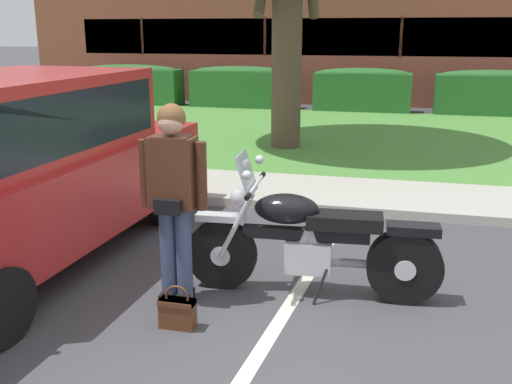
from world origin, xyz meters
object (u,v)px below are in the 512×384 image
at_px(motorcycle, 320,242).
at_px(brick_building, 402,38).
at_px(hedge_center_left, 241,86).
at_px(rider_person, 174,191).
at_px(hedge_right, 496,92).
at_px(handbag, 177,311).
at_px(parked_suv_adjacent, 14,169).
at_px(hedge_left, 131,84).
at_px(hedge_center_right, 362,89).

bearing_deg(motorcycle, brick_building, 88.30).
bearing_deg(hedge_center_left, brick_building, 50.07).
xyz_separation_m(rider_person, hedge_center_left, (-2.83, 12.50, -0.34)).
xyz_separation_m(hedge_center_left, hedge_right, (7.08, 0.00, -0.00)).
height_order(motorcycle, brick_building, brick_building).
distance_m(motorcycle, handbag, 1.36).
bearing_deg(brick_building, handbag, -94.72).
height_order(rider_person, brick_building, brick_building).
xyz_separation_m(handbag, parked_suv_adjacent, (-2.02, 0.92, 0.81)).
relative_size(parked_suv_adjacent, hedge_left, 1.55).
bearing_deg(brick_building, parked_suv_adjacent, -101.48).
bearing_deg(parked_suv_adjacent, handbag, -24.56).
distance_m(rider_person, hedge_left, 14.04).
distance_m(hedge_left, hedge_right, 10.62).
xyz_separation_m(handbag, hedge_left, (-6.54, 12.93, 0.51)).
bearing_deg(rider_person, hedge_center_left, 102.76).
bearing_deg(parked_suv_adjacent, motorcycle, -1.20).
bearing_deg(motorcycle, hedge_center_right, 92.15).
height_order(motorcycle, handbag, motorcycle).
bearing_deg(hedge_left, parked_suv_adjacent, -69.37).
height_order(hedge_center_left, hedge_center_right, same).
bearing_deg(rider_person, hedge_left, 117.00).
bearing_deg(motorcycle, rider_person, -159.45).
relative_size(hedge_center_left, brick_building, 0.12).
bearing_deg(hedge_center_right, motorcycle, -87.85).
bearing_deg(hedge_left, hedge_center_right, 0.00).
distance_m(hedge_left, brick_building, 9.78).
bearing_deg(hedge_right, hedge_left, 180.00).
relative_size(motorcycle, parked_suv_adjacent, 0.46).
distance_m(handbag, hedge_center_right, 12.95).
height_order(handbag, hedge_right, hedge_right).
bearing_deg(parked_suv_adjacent, hedge_center_right, 77.94).
height_order(parked_suv_adjacent, hedge_right, parked_suv_adjacent).
bearing_deg(hedge_left, hedge_right, 0.00).
relative_size(rider_person, hedge_center_right, 0.64).
xyz_separation_m(motorcycle, hedge_left, (-7.53, 12.07, 0.16)).
bearing_deg(hedge_right, parked_suv_adjacent, -116.96).
relative_size(hedge_left, hedge_right, 1.01).
relative_size(motorcycle, rider_person, 1.32).
height_order(handbag, hedge_center_right, hedge_center_right).
relative_size(parked_suv_adjacent, brick_building, 0.20).
relative_size(handbag, hedge_center_right, 0.13).
height_order(hedge_right, brick_building, brick_building).
bearing_deg(brick_building, rider_person, -95.36).
bearing_deg(hedge_center_right, hedge_center_left, 180.00).
height_order(hedge_center_left, hedge_right, same).
bearing_deg(rider_person, parked_suv_adjacent, 164.94).
height_order(motorcycle, hedge_center_right, motorcycle).
xyz_separation_m(handbag, brick_building, (1.51, 18.31, 1.83)).
bearing_deg(hedge_right, handbag, -107.54).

